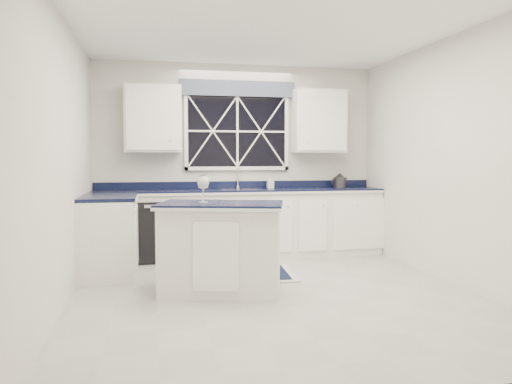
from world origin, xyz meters
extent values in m
plane|color=#A6A6A2|center=(0.00, 0.00, 0.00)|extent=(4.50, 4.50, 0.00)
cube|color=silver|center=(0.00, 2.25, 1.35)|extent=(4.00, 0.10, 2.70)
cube|color=white|center=(0.00, 1.95, 0.45)|extent=(3.98, 0.60, 0.90)
cube|color=white|center=(-1.70, 1.15, 0.45)|extent=(0.60, 1.00, 0.90)
cube|color=black|center=(0.00, 1.95, 0.92)|extent=(3.98, 0.64, 0.04)
cube|color=black|center=(-1.10, 1.95, 0.41)|extent=(0.60, 0.58, 0.82)
cube|color=black|center=(0.00, 2.22, 1.75)|extent=(1.40, 0.02, 1.00)
cube|color=#525B70|center=(0.00, 2.16, 2.35)|extent=(1.65, 0.04, 0.22)
cube|color=white|center=(-1.18, 2.08, 1.90)|extent=(0.75, 0.34, 0.90)
cube|color=white|center=(1.18, 2.08, 1.90)|extent=(0.75, 0.34, 0.90)
cylinder|color=#B7B7BA|center=(0.00, 2.17, 0.96)|extent=(0.05, 0.05, 0.04)
cylinder|color=#B7B7BA|center=(0.00, 2.17, 1.10)|extent=(0.02, 0.02, 0.28)
cylinder|color=#B7B7BA|center=(0.00, 2.08, 1.23)|extent=(0.02, 0.18, 0.02)
cube|color=white|center=(-0.52, 0.16, 0.44)|extent=(1.32, 0.98, 0.88)
cube|color=black|center=(-0.52, 0.16, 0.90)|extent=(1.39, 1.06, 0.04)
cube|color=beige|center=(-0.29, 0.87, 0.01)|extent=(1.52, 1.00, 0.01)
cube|color=black|center=(-0.29, 0.87, 0.02)|extent=(1.35, 0.82, 0.01)
cylinder|color=#2B2B2D|center=(1.50, 2.07, 1.01)|extent=(0.23, 0.23, 0.15)
cone|color=#2B2B2D|center=(1.50, 2.07, 1.12)|extent=(0.19, 0.19, 0.06)
torus|color=#2B2B2D|center=(1.41, 2.04, 1.03)|extent=(0.12, 0.06, 0.12)
cylinder|color=#2B2B2D|center=(1.60, 2.11, 1.04)|extent=(0.08, 0.04, 0.10)
cylinder|color=silver|center=(-0.69, 0.22, 0.93)|extent=(0.09, 0.09, 0.01)
cylinder|color=silver|center=(-0.69, 0.22, 1.01)|extent=(0.02, 0.02, 0.15)
ellipsoid|color=silver|center=(-0.69, 0.22, 1.13)|extent=(0.12, 0.12, 0.15)
cylinder|color=#D7C471|center=(-0.69, 0.22, 1.11)|extent=(0.10, 0.10, 0.06)
imported|color=silver|center=(0.45, 2.06, 1.03)|extent=(0.09, 0.09, 0.19)
camera|label=1|loc=(-1.20, -4.83, 1.38)|focal=35.00mm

